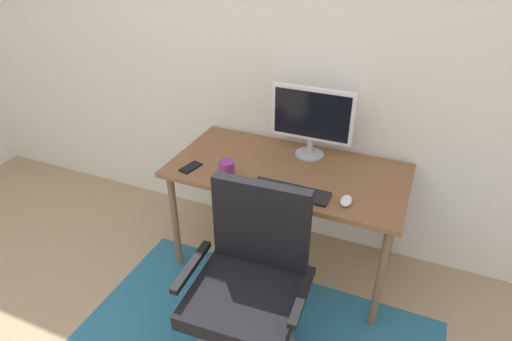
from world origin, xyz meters
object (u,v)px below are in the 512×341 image
coffee_cup (227,170)px  monitor (312,117)px  desk (287,179)px  keyboard (290,191)px  office_chair (249,299)px  computer_mouse (346,201)px  cell_phone (191,167)px

coffee_cup → monitor: bearing=51.3°
desk → monitor: bearing=72.2°
desk → coffee_cup: size_ratio=13.41×
desk → monitor: monitor is taller
desk → keyboard: bearing=-67.6°
desk → keyboard: (0.10, -0.24, 0.08)m
keyboard → office_chair: size_ratio=0.44×
computer_mouse → office_chair: bearing=-121.9°
coffee_cup → desk: bearing=38.8°
monitor → computer_mouse: bearing=-52.8°
computer_mouse → cell_phone: size_ratio=0.74×
keyboard → computer_mouse: (0.30, 0.02, 0.01)m
computer_mouse → coffee_cup: 0.69m
desk → monitor: (0.07, 0.21, 0.33)m
monitor → computer_mouse: monitor is taller
computer_mouse → cell_phone: bearing=180.0°
office_chair → monitor: bearing=87.2°
monitor → keyboard: (0.03, -0.45, -0.25)m
keyboard → coffee_cup: size_ratio=4.10×
computer_mouse → cell_phone: 0.94m
desk → coffee_cup: 0.39m
desk → computer_mouse: computer_mouse is taller
office_chair → computer_mouse: bearing=54.9°
desk → cell_phone: 0.59m
coffee_cup → computer_mouse: bearing=1.0°
monitor → cell_phone: size_ratio=3.59×
keyboard → computer_mouse: bearing=3.3°
desk → cell_phone: size_ratio=10.04×
coffee_cup → cell_phone: size_ratio=0.75×
keyboard → cell_phone: bearing=178.4°
computer_mouse → coffee_cup: bearing=-179.0°
desk → computer_mouse: (0.40, -0.22, 0.09)m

